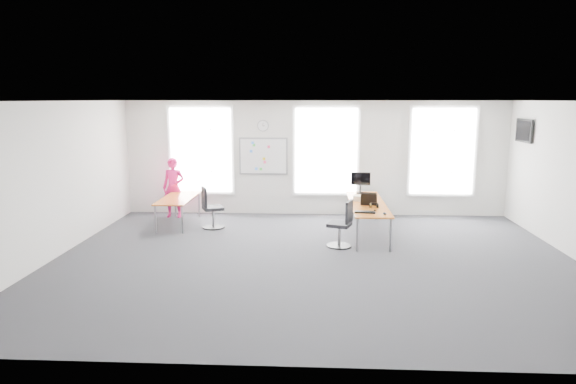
# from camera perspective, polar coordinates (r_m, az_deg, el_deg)

# --- Properties ---
(floor) EXTENTS (10.00, 10.00, 0.00)m
(floor) POSITION_cam_1_polar(r_m,az_deg,el_deg) (9.92, 2.88, -7.54)
(floor) COLOR #242529
(floor) RESTS_ON ground
(ceiling) EXTENTS (10.00, 10.00, 0.00)m
(ceiling) POSITION_cam_1_polar(r_m,az_deg,el_deg) (9.44, 3.05, 10.07)
(ceiling) COLOR white
(ceiling) RESTS_ON ground
(wall_back) EXTENTS (10.00, 0.00, 10.00)m
(wall_back) POSITION_cam_1_polar(r_m,az_deg,el_deg) (13.53, 2.97, 3.76)
(wall_back) COLOR silver
(wall_back) RESTS_ON ground
(wall_front) EXTENTS (10.00, 0.00, 10.00)m
(wall_front) POSITION_cam_1_polar(r_m,az_deg,el_deg) (5.65, 2.96, -5.46)
(wall_front) COLOR silver
(wall_front) RESTS_ON ground
(wall_left) EXTENTS (0.00, 10.00, 10.00)m
(wall_left) POSITION_cam_1_polar(r_m,az_deg,el_deg) (10.79, -24.66, 1.17)
(wall_left) COLOR silver
(wall_left) RESTS_ON ground
(window_left) EXTENTS (1.60, 0.06, 2.20)m
(window_left) POSITION_cam_1_polar(r_m,az_deg,el_deg) (13.80, -9.62, 4.60)
(window_left) COLOR white
(window_left) RESTS_ON wall_back
(window_mid) EXTENTS (1.60, 0.06, 2.20)m
(window_mid) POSITION_cam_1_polar(r_m,az_deg,el_deg) (13.48, 4.25, 4.58)
(window_mid) COLOR white
(window_mid) RESTS_ON wall_back
(window_right) EXTENTS (1.60, 0.06, 2.20)m
(window_right) POSITION_cam_1_polar(r_m,az_deg,el_deg) (13.88, 16.77, 4.33)
(window_right) COLOR white
(window_right) RESTS_ON wall_back
(desk_right) EXTENTS (0.78, 2.94, 0.72)m
(desk_right) POSITION_cam_1_polar(r_m,az_deg,el_deg) (11.77, 8.80, -1.42)
(desk_right) COLOR #C37418
(desk_right) RESTS_ON ground
(desk_left) EXTENTS (0.74, 1.85, 0.67)m
(desk_left) POSITION_cam_1_polar(r_m,az_deg,el_deg) (12.79, -12.10, -0.83)
(desk_left) COLOR #C37418
(desk_left) RESTS_ON ground
(chair_right) EXTENTS (0.56, 0.56, 0.98)m
(chair_right) POSITION_cam_1_polar(r_m,az_deg,el_deg) (10.70, 6.04, -3.85)
(chair_right) COLOR black
(chair_right) RESTS_ON ground
(chair_left) EXTENTS (0.59, 0.59, 0.99)m
(chair_left) POSITION_cam_1_polar(r_m,az_deg,el_deg) (12.33, -8.60, -1.99)
(chair_left) COLOR black
(chair_left) RESTS_ON ground
(person) EXTENTS (0.58, 0.39, 1.55)m
(person) POSITION_cam_1_polar(r_m,az_deg,el_deg) (13.60, -12.59, 0.47)
(person) COLOR #C3165C
(person) RESTS_ON ground
(whiteboard) EXTENTS (1.20, 0.03, 0.90)m
(whiteboard) POSITION_cam_1_polar(r_m,az_deg,el_deg) (13.56, -2.76, 3.99)
(whiteboard) COLOR white
(whiteboard) RESTS_ON wall_back
(wall_clock) EXTENTS (0.30, 0.04, 0.30)m
(wall_clock) POSITION_cam_1_polar(r_m,az_deg,el_deg) (13.49, -2.79, 7.37)
(wall_clock) COLOR gray
(wall_clock) RESTS_ON wall_back
(tv) EXTENTS (0.06, 0.90, 0.55)m
(tv) POSITION_cam_1_polar(r_m,az_deg,el_deg) (13.41, 24.79, 6.21)
(tv) COLOR black
(tv) RESTS_ON wall_right
(keyboard) EXTENTS (0.45, 0.25, 0.02)m
(keyboard) POSITION_cam_1_polar(r_m,az_deg,el_deg) (10.74, 8.58, -2.23)
(keyboard) COLOR black
(keyboard) RESTS_ON desk_right
(mouse) EXTENTS (0.08, 0.12, 0.05)m
(mouse) POSITION_cam_1_polar(r_m,az_deg,el_deg) (10.62, 10.69, -2.37)
(mouse) COLOR black
(mouse) RESTS_ON desk_right
(lens_cap) EXTENTS (0.08, 0.08, 0.01)m
(lens_cap) POSITION_cam_1_polar(r_m,az_deg,el_deg) (11.01, 9.65, -2.00)
(lens_cap) COLOR black
(lens_cap) RESTS_ON desk_right
(headphones) EXTENTS (0.19, 0.10, 0.11)m
(headphones) POSITION_cam_1_polar(r_m,az_deg,el_deg) (11.26, 9.51, -1.47)
(headphones) COLOR black
(headphones) RESTS_ON desk_right
(laptop_sleeve) EXTENTS (0.36, 0.25, 0.28)m
(laptop_sleeve) POSITION_cam_1_polar(r_m,az_deg,el_deg) (11.45, 8.96, -0.81)
(laptop_sleeve) COLOR black
(laptop_sleeve) RESTS_ON desk_right
(paper_stack) EXTENTS (0.39, 0.32, 0.12)m
(paper_stack) POSITION_cam_1_polar(r_m,az_deg,el_deg) (11.99, 8.15, -0.68)
(paper_stack) COLOR beige
(paper_stack) RESTS_ON desk_right
(monitor) EXTENTS (0.48, 0.20, 0.53)m
(monitor) POSITION_cam_1_polar(r_m,az_deg,el_deg) (12.86, 8.07, 1.24)
(monitor) COLOR black
(monitor) RESTS_ON desk_right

